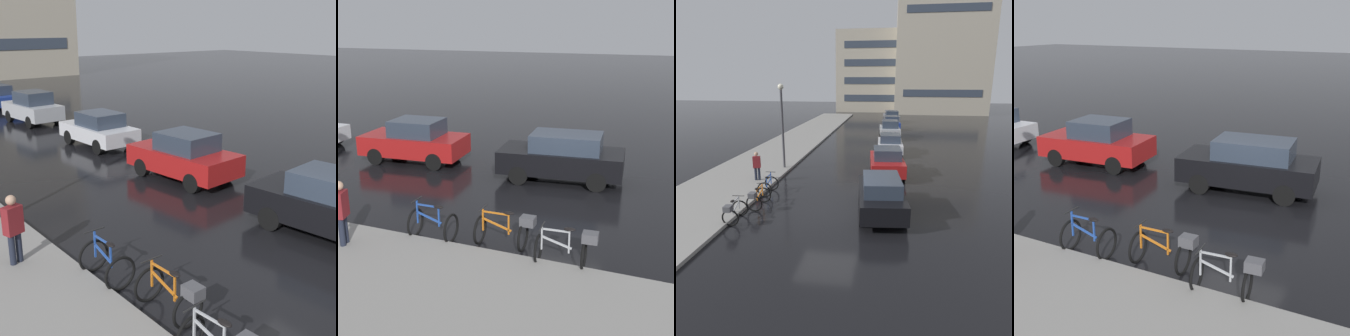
# 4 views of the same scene
# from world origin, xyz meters

# --- Properties ---
(ground_plane) EXTENTS (140.00, 140.00, 0.00)m
(ground_plane) POSITION_xyz_m (0.00, 0.00, 0.00)
(ground_plane) COLOR black
(bicycle_nearest) EXTENTS (0.76, 1.38, 0.95)m
(bicycle_nearest) POSITION_xyz_m (-3.48, -1.25, 0.49)
(bicycle_nearest) COLOR black
(bicycle_nearest) RESTS_ON ground
(bicycle_second) EXTENTS (0.75, 1.43, 0.96)m
(bicycle_second) POSITION_xyz_m (-3.14, 0.33, 0.49)
(bicycle_second) COLOR black
(bicycle_second) RESTS_ON ground
(bicycle_third) EXTENTS (0.76, 1.08, 1.01)m
(bicycle_third) POSITION_xyz_m (-3.37, 2.22, 0.41)
(bicycle_third) COLOR black
(bicycle_third) RESTS_ON ground
(car_black) EXTENTS (2.26, 4.33, 1.65)m
(car_black) POSITION_xyz_m (2.28, 0.47, 0.85)
(car_black) COLOR black
(car_black) RESTS_ON ground
(car_red) EXTENTS (2.21, 4.08, 1.66)m
(car_red) POSITION_xyz_m (2.40, 6.37, 0.82)
(car_red) COLOR #AD1919
(car_red) RESTS_ON ground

